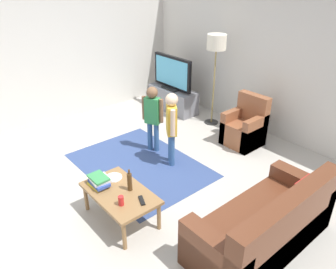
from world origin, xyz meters
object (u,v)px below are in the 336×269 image
at_px(child_near_tv, 153,113).
at_px(book_stack, 99,181).
at_px(tv, 172,73).
at_px(tv_stand, 173,99).
at_px(child_center, 171,123).
at_px(bottle, 130,182).
at_px(coffee_table, 120,195).
at_px(soda_can, 121,201).
at_px(couch, 268,228).
at_px(armchair, 245,128).
at_px(tv_remote, 142,200).
at_px(plate, 114,177).
at_px(floor_lamp, 216,47).

bearing_deg(child_near_tv, book_stack, -60.70).
height_order(tv, book_stack, tv).
height_order(tv_stand, book_stack, book_stack).
xyz_separation_m(child_center, bottle, (0.65, -1.23, -0.18)).
relative_size(tv, child_near_tv, 0.95).
xyz_separation_m(coffee_table, soda_can, (0.22, -0.12, 0.11)).
height_order(tv_stand, coffee_table, tv_stand).
xyz_separation_m(couch, armchair, (-1.73, 1.83, 0.01)).
bearing_deg(tv, tv_remote, -46.38).
xyz_separation_m(tv_stand, book_stack, (2.01, -2.97, 0.24)).
bearing_deg(tv_stand, child_center, -41.65).
distance_m(armchair, plate, 2.72).
distance_m(couch, child_near_tv, 2.66).
height_order(child_near_tv, plate, child_near_tv).
relative_size(floor_lamp, bottle, 6.02).
relative_size(book_stack, soda_can, 2.46).
distance_m(tv_remote, soda_can, 0.25).
height_order(tv, soda_can, tv).
distance_m(armchair, child_center, 1.56).
xyz_separation_m(tv, tv_remote, (2.60, -2.73, -0.42)).
bearing_deg(soda_can, child_near_tv, 131.61).
bearing_deg(child_near_tv, couch, -9.10).
height_order(tv_stand, plate, tv_stand).
bearing_deg(tv, soda_can, -49.70).
distance_m(child_center, plate, 1.32).
distance_m(bottle, soda_can, 0.30).
relative_size(child_near_tv, child_center, 0.96).
height_order(child_near_tv, tv_remote, child_near_tv).
bearing_deg(floor_lamp, couch, -36.76).
height_order(tv_stand, soda_can, soda_can).
distance_m(book_stack, tv_remote, 0.64).
bearing_deg(floor_lamp, plate, -72.04).
distance_m(tv_stand, child_near_tv, 1.92).
bearing_deg(plate, coffee_table, -18.45).
relative_size(floor_lamp, child_center, 1.48).
height_order(floor_lamp, soda_can, floor_lamp).
height_order(tv_remote, plate, plate).
distance_m(couch, tv_remote, 1.45).
distance_m(couch, floor_lamp, 3.61).
xyz_separation_m(tv, soda_can, (2.50, -2.95, -0.37)).
bearing_deg(couch, coffee_table, -146.30).
relative_size(couch, floor_lamp, 1.01).
bearing_deg(soda_can, couch, 41.36).
relative_size(book_stack, plate, 1.34).
bearing_deg(plate, soda_can, -22.94).
relative_size(tv, child_center, 0.91).
bearing_deg(tv_stand, tv_remote, -46.60).
xyz_separation_m(floor_lamp, plate, (0.94, -2.90, -1.12)).
bearing_deg(tv, book_stack, -55.78).
bearing_deg(plate, bottle, 3.27).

